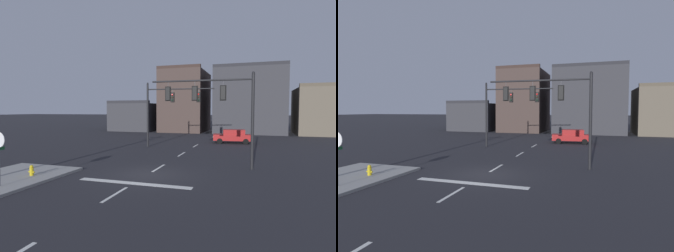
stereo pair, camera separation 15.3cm
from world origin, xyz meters
TOP-DOWN VIEW (x-y plane):
  - ground_plane at (0.00, 0.00)m, footprint 400.00×400.00m
  - stop_bar_paint at (0.00, -2.00)m, footprint 6.40×0.50m
  - lane_centreline at (0.00, 2.00)m, footprint 0.16×26.40m
  - signal_mast_near_side at (3.68, 3.41)m, footprint 6.95×0.48m
  - signal_mast_far_side at (-2.71, 12.03)m, footprint 7.06×0.82m
  - car_lot_nearside at (3.69, 17.49)m, footprint 4.59×2.28m
  - fire_hydrant at (-6.02, -2.74)m, footprint 0.40×0.30m
  - building_row at (1.20, 34.20)m, footprint 42.79×13.73m

SIDE VIEW (x-z plane):
  - ground_plane at x=0.00m, z-range 0.00..0.00m
  - lane_centreline at x=0.00m, z-range 0.00..0.01m
  - stop_bar_paint at x=0.00m, z-range 0.00..0.01m
  - fire_hydrant at x=-6.02m, z-range -0.05..0.70m
  - car_lot_nearside at x=3.69m, z-range 0.05..1.66m
  - signal_mast_near_side at x=3.68m, z-range 1.26..7.64m
  - signal_mast_far_side at x=-2.71m, z-range 1.10..7.89m
  - building_row at x=1.20m, z-range -1.17..10.21m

